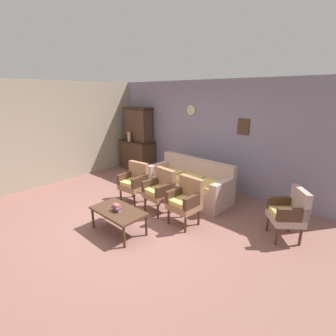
% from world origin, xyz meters
% --- Properties ---
extents(ground_plane, '(7.68, 7.68, 0.00)m').
position_xyz_m(ground_plane, '(0.00, 0.00, 0.00)').
color(ground_plane, '#84564C').
extents(wall_back_with_decor, '(6.40, 0.09, 2.70)m').
position_xyz_m(wall_back_with_decor, '(0.00, 2.63, 1.35)').
color(wall_back_with_decor, gray).
rests_on(wall_back_with_decor, ground).
extents(wall_left_side, '(0.06, 5.20, 2.70)m').
position_xyz_m(wall_left_side, '(-3.23, 0.00, 1.35)').
color(wall_left_side, gray).
rests_on(wall_left_side, ground).
extents(side_cabinet, '(1.16, 0.55, 0.93)m').
position_xyz_m(side_cabinet, '(-2.46, 2.25, 0.47)').
color(side_cabinet, '#472D1E').
rests_on(side_cabinet, ground).
extents(cabinet_upper_hutch, '(0.99, 0.38, 1.03)m').
position_xyz_m(cabinet_upper_hutch, '(-2.46, 2.33, 1.45)').
color(cabinet_upper_hutch, '#472D1E').
rests_on(cabinet_upper_hutch, side_cabinet).
extents(vase_on_cabinet, '(0.10, 0.10, 0.30)m').
position_xyz_m(vase_on_cabinet, '(-2.59, 2.06, 1.08)').
color(vase_on_cabinet, tan).
rests_on(vase_on_cabinet, side_cabinet).
extents(floral_couch, '(2.06, 0.85, 0.90)m').
position_xyz_m(floral_couch, '(0.13, 1.62, 0.33)').
color(floral_couch, tan).
rests_on(floral_couch, ground).
extents(armchair_by_doorway, '(0.57, 0.55, 0.90)m').
position_xyz_m(armchair_by_doorway, '(-0.63, 0.59, 0.50)').
color(armchair_by_doorway, '#9E6B4C').
rests_on(armchair_by_doorway, ground).
extents(armchair_near_cabinet, '(0.57, 0.54, 0.90)m').
position_xyz_m(armchair_near_cabinet, '(0.13, 0.64, 0.50)').
color(armchair_near_cabinet, '#9E6B4C').
rests_on(armchair_near_cabinet, ground).
extents(armchair_row_middle, '(0.54, 0.51, 0.90)m').
position_xyz_m(armchair_row_middle, '(0.84, 0.59, 0.50)').
color(armchair_row_middle, '#9E6B4C').
rests_on(armchair_row_middle, ground).
extents(wingback_chair_by_fireplace, '(0.71, 0.71, 0.90)m').
position_xyz_m(wingback_chair_by_fireplace, '(2.42, 1.37, 0.50)').
color(wingback_chair_by_fireplace, tan).
rests_on(wingback_chair_by_fireplace, ground).
extents(coffee_table, '(1.00, 0.56, 0.42)m').
position_xyz_m(coffee_table, '(0.14, -0.43, 0.38)').
color(coffee_table, '#472D1E').
rests_on(coffee_table, ground).
extents(book_stack_on_table, '(0.16, 0.11, 0.12)m').
position_xyz_m(book_stack_on_table, '(0.15, -0.46, 0.48)').
color(book_stack_on_table, gray).
rests_on(book_stack_on_table, coffee_table).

